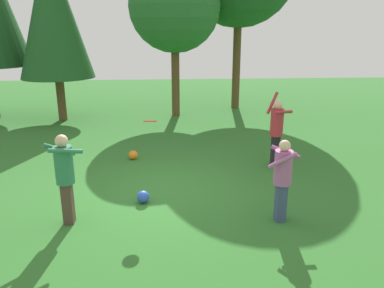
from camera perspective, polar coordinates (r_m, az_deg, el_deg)
ground_plane at (r=8.75m, az=-4.70°, el=-7.17°), size 40.00×40.00×0.00m
person_thrower at (r=10.29m, az=12.61°, el=2.52°), size 0.68×0.67×1.97m
person_catcher at (r=7.38m, az=-18.61°, el=-3.97°), size 0.76×0.71×1.76m
person_bystander at (r=7.32m, az=13.49°, el=-4.42°), size 0.68×0.65×1.62m
frisbee at (r=7.80m, az=-6.35°, el=3.43°), size 0.29×0.29×0.09m
ball_blue at (r=8.23m, az=-7.37°, el=-7.88°), size 0.26×0.26×0.26m
ball_orange at (r=10.89m, az=-8.83°, el=-1.65°), size 0.26×0.26×0.26m
tree_left at (r=15.93m, az=-20.28°, el=18.24°), size 2.81×2.81×6.71m
tree_center at (r=15.97m, az=-2.63°, el=20.00°), size 3.67×3.67×6.27m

